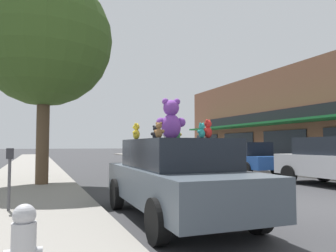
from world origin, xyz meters
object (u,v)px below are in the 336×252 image
teddy_bear_red (208,129)px  teddy_bear_teal (202,131)px  teddy_bear_cream (206,132)px  parking_meter (10,171)px  teddy_bear_giant (171,120)px  teddy_bear_white (167,134)px  teddy_bear_brown (159,130)px  plush_art_car (176,177)px  fire_hydrant (24,247)px  teddy_bear_green (177,131)px  street_tree (45,40)px  teddy_bear_black (156,133)px  parked_car_far_center (335,161)px  parked_car_far_right (244,157)px  teddy_bear_orange (177,134)px  teddy_bear_yellow (136,132)px

teddy_bear_red → teddy_bear_teal: size_ratio=1.22×
teddy_bear_cream → parking_meter: size_ratio=0.21×
teddy_bear_giant → teddy_bear_red: (0.13, -1.32, -0.26)m
teddy_bear_white → teddy_bear_brown: 1.91m
plush_art_car → teddy_bear_white: 1.32m
fire_hydrant → teddy_bear_teal: bearing=30.1°
teddy_bear_green → teddy_bear_cream: size_ratio=1.39×
street_tree → parking_meter: street_tree is taller
plush_art_car → teddy_bear_black: teddy_bear_black is taller
parked_car_far_center → parked_car_far_right: 5.54m
plush_art_car → fire_hydrant: bearing=-133.6°
teddy_bear_giant → street_tree: (-2.39, 5.87, 3.16)m
teddy_bear_white → street_tree: (-2.60, 5.11, 3.44)m
teddy_bear_giant → parked_car_far_center: 7.81m
plush_art_car → street_tree: 7.83m
teddy_bear_orange → parking_meter: teddy_bear_orange is taller
teddy_bear_cream → parked_car_far_center: teddy_bear_cream is taller
teddy_bear_teal → parked_car_far_right: 11.88m
teddy_bear_white → teddy_bear_black: bearing=1.6°
teddy_bear_teal → teddy_bear_yellow: bearing=-97.1°
teddy_bear_teal → parking_meter: bearing=-63.5°
teddy_bear_green → parked_car_far_center: size_ratio=0.09×
plush_art_car → teddy_bear_white: teddy_bear_white is taller
teddy_bear_white → teddy_bear_cream: teddy_bear_white is taller
plush_art_car → parked_car_far_right: 10.96m
street_tree → teddy_bear_white: bearing=-63.0°
plush_art_car → parked_car_far_center: bearing=21.0°
teddy_bear_cream → teddy_bear_black: size_ratio=0.78×
teddy_bear_cream → teddy_bear_red: bearing=8.0°
teddy_bear_green → street_tree: street_tree is taller
teddy_bear_yellow → teddy_bear_green: bearing=105.7°
teddy_bear_yellow → teddy_bear_white: teddy_bear_yellow is taller
teddy_bear_black → teddy_bear_teal: teddy_bear_black is taller
plush_art_car → teddy_bear_yellow: size_ratio=13.17×
teddy_bear_black → plush_art_car: bearing=122.6°
teddy_bear_black → parking_meter: size_ratio=0.27×
teddy_bear_white → parked_car_far_right: bearing=-101.1°
teddy_bear_brown → parked_car_far_right: bearing=-82.6°
teddy_bear_orange → parked_car_far_center: 7.32m
teddy_bear_white → fire_hydrant: 4.81m
parked_car_far_right → teddy_bear_teal: bearing=-128.2°
teddy_bear_green → teddy_bear_black: bearing=-132.0°
teddy_bear_yellow → teddy_bear_teal: bearing=51.5°
teddy_bear_green → teddy_bear_brown: bearing=-12.1°
parked_car_far_center → teddy_bear_yellow: bearing=-167.0°
teddy_bear_white → street_tree: bearing=-29.5°
teddy_bear_black → teddy_bear_brown: bearing=102.8°
teddy_bear_red → teddy_bear_brown: (-0.76, 0.37, -0.02)m
teddy_bear_yellow → parked_car_far_center: 8.17m
teddy_bear_yellow → parked_car_far_center: (7.91, 1.83, -0.85)m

